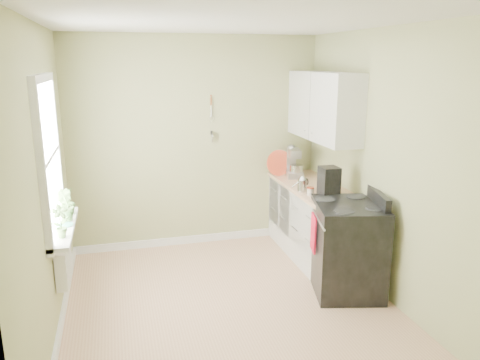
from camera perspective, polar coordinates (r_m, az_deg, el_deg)
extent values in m
cube|color=tan|center=(4.82, -1.15, -15.38)|extent=(3.20, 3.60, 0.02)
cube|color=white|center=(4.19, -1.34, 18.89)|extent=(3.20, 3.60, 0.02)
cube|color=tan|center=(6.04, -5.39, 4.49)|extent=(3.20, 0.02, 2.70)
cube|color=tan|center=(4.23, -22.91, -0.87)|extent=(0.02, 3.60, 2.70)
cube|color=tan|center=(4.94, 17.22, 1.68)|extent=(0.02, 3.60, 2.70)
cube|color=white|center=(5.89, 8.83, -5.09)|extent=(0.60, 1.60, 0.87)
cube|color=#DCB187|center=(5.75, 8.91, -0.82)|extent=(0.64, 1.60, 0.04)
cube|color=white|center=(5.73, 10.12, 8.84)|extent=(0.35, 1.40, 0.80)
cube|color=white|center=(4.48, -22.43, 2.60)|extent=(0.02, 1.00, 1.30)
cube|color=white|center=(4.40, -23.03, 11.38)|extent=(0.06, 1.14, 0.07)
cube|color=white|center=(4.65, -21.38, -5.67)|extent=(0.06, 1.14, 0.07)
cube|color=white|center=(4.47, -22.18, 2.61)|extent=(0.04, 1.00, 0.04)
cube|color=white|center=(4.64, -20.66, -5.46)|extent=(0.18, 1.14, 0.04)
cube|color=white|center=(4.71, -20.72, -9.46)|extent=(0.12, 0.50, 0.35)
cylinder|color=#DCB187|center=(5.98, -3.55, 9.55)|extent=(0.02, 0.02, 0.10)
cylinder|color=silver|center=(5.99, -3.53, 8.41)|extent=(0.01, 0.01, 0.16)
cylinder|color=silver|center=(6.04, -3.48, 5.20)|extent=(0.01, 0.14, 0.14)
cube|color=black|center=(5.07, 12.94, -8.20)|extent=(0.84, 0.92, 0.93)
cube|color=black|center=(4.91, 13.25, -3.03)|extent=(0.84, 0.92, 0.03)
cube|color=black|center=(5.04, 16.29, -1.96)|extent=(0.25, 0.78, 0.14)
cylinder|color=#B2B2B7|center=(4.80, 9.52, -4.74)|extent=(0.18, 0.63, 0.02)
cube|color=#B5142C|center=(4.95, 8.94, -6.39)|extent=(0.07, 0.22, 0.39)
cube|color=#B2B2B7|center=(6.12, 6.65, 0.76)|extent=(0.27, 0.34, 0.08)
cube|color=#B2B2B7|center=(6.21, 6.24, 2.30)|extent=(0.14, 0.11, 0.22)
cube|color=#B2B2B7|center=(6.08, 6.65, 3.30)|extent=(0.21, 0.33, 0.10)
sphere|color=#B2B2B7|center=(6.18, 6.28, 3.77)|extent=(0.12, 0.12, 0.12)
cylinder|color=silver|center=(6.05, 6.87, 1.19)|extent=(0.17, 0.17, 0.14)
cylinder|color=silver|center=(5.44, 7.58, -0.67)|extent=(0.10, 0.10, 0.14)
cone|color=silver|center=(5.42, 7.61, 0.25)|extent=(0.10, 0.10, 0.04)
cylinder|color=silver|center=(5.40, 6.85, -0.48)|extent=(0.10, 0.02, 0.07)
cube|color=black|center=(5.26, 10.79, -0.22)|extent=(0.19, 0.21, 0.34)
cylinder|color=black|center=(5.27, 10.45, -1.30)|extent=(0.11, 0.11, 0.12)
cylinder|color=#BD3E22|center=(6.13, 4.77, 2.09)|extent=(0.35, 0.09, 0.34)
cylinder|color=beige|center=(5.32, 8.57, -1.41)|extent=(0.08, 0.08, 0.08)
cylinder|color=#BD3E22|center=(5.30, 8.59, -0.94)|extent=(0.08, 0.08, 0.01)
imported|color=#55803E|center=(4.29, -21.09, -4.73)|extent=(0.18, 0.16, 0.30)
imported|color=#55803E|center=(4.72, -20.58, -2.92)|extent=(0.22, 0.21, 0.30)
imported|color=#55803E|center=(4.92, -20.35, -2.43)|extent=(0.21, 0.21, 0.26)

